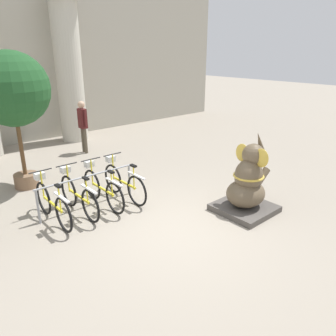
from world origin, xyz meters
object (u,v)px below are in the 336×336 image
Objects in this scene: bicycle_1 at (78,195)px; person_pedestrian at (83,122)px; bicycle_3 at (124,182)px; elephant_statue at (248,185)px; bicycle_0 at (52,203)px; potted_tree at (12,91)px; bicycle_2 at (102,188)px.

person_pedestrian is at bearing 60.73° from bicycle_1.
elephant_statue reaches higher than bicycle_3.
bicycle_0 is at bearing 179.66° from bicycle_3.
person_pedestrian reaches higher than bicycle_3.
bicycle_1 is 4.57m from person_pedestrian.
potted_tree is (-2.57, -1.71, 1.37)m from person_pedestrian.
bicycle_0 and bicycle_2 have the same top height.
bicycle_2 is at bearing -180.00° from bicycle_3.
potted_tree reaches higher than bicycle_3.
potted_tree is (-0.36, 2.23, 2.02)m from bicycle_1.
bicycle_1 is 1.00× the size of bicycle_2.
potted_tree is at bearing 124.02° from bicycle_3.
elephant_statue is 5.86m from potted_tree.
bicycle_3 is 0.97× the size of elephant_statue.
elephant_statue reaches higher than bicycle_1.
elephant_statue is at bearing -34.02° from bicycle_0.
bicycle_1 and bicycle_3 have the same top height.
bicycle_2 is 0.97× the size of elephant_statue.
bicycle_2 is (1.16, -0.01, 0.00)m from bicycle_0.
bicycle_3 is at bearing 0.00° from bicycle_2.
person_pedestrian is at bearing 33.65° from potted_tree.
person_pedestrian reaches higher than bicycle_1.
bicycle_2 is (0.58, -0.02, 0.00)m from bicycle_1.
person_pedestrian is at bearing 67.62° from bicycle_2.
bicycle_1 is at bearing 178.29° from bicycle_2.
person_pedestrian is at bearing 75.13° from bicycle_3.
potted_tree is at bearing 84.41° from bicycle_0.
bicycle_3 is at bearing -0.34° from bicycle_0.
bicycle_1 is 1.00× the size of bicycle_3.
bicycle_0 is 0.51× the size of potted_tree.
potted_tree is at bearing -146.35° from person_pedestrian.
elephant_statue reaches higher than bicycle_0.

